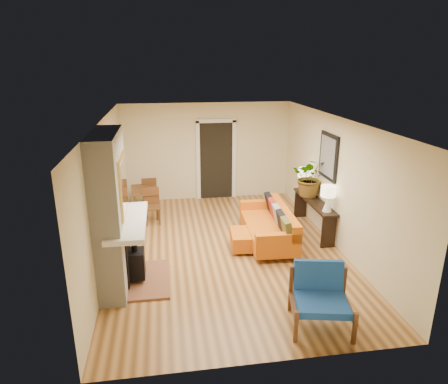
{
  "coord_description": "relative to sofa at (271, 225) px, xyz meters",
  "views": [
    {
      "loc": [
        -1.15,
        -7.23,
        3.63
      ],
      "look_at": [
        0.0,
        0.2,
        1.15
      ],
      "focal_mm": 32.0,
      "sensor_mm": 36.0,
      "label": 1
    }
  ],
  "objects": [
    {
      "name": "room_shell",
      "position": [
        -0.4,
        2.4,
        0.89
      ],
      "size": [
        6.5,
        6.5,
        6.5
      ],
      "color": "#C1894A",
      "rests_on": "ground"
    },
    {
      "name": "fireplace",
      "position": [
        -3.01,
        -1.23,
        0.89
      ],
      "size": [
        1.09,
        1.68,
        2.6
      ],
      "color": "white",
      "rests_on": "ground"
    },
    {
      "name": "sofa",
      "position": [
        0.0,
        0.0,
        0.0
      ],
      "size": [
        0.95,
        2.06,
        0.8
      ],
      "color": "silver",
      "rests_on": "ground"
    },
    {
      "name": "ottoman",
      "position": [
        -0.54,
        -0.28,
        -0.14
      ],
      "size": [
        0.77,
        0.77,
        0.36
      ],
      "color": "silver",
      "rests_on": "ground"
    },
    {
      "name": "blue_chair",
      "position": [
        -0.03,
        -2.77,
        0.12
      ],
      "size": [
        0.98,
        0.96,
        0.87
      ],
      "color": "brown",
      "rests_on": "ground"
    },
    {
      "name": "dining_table",
      "position": [
        -2.59,
        1.92,
        0.19
      ],
      "size": [
        0.73,
        1.55,
        0.82
      ],
      "color": "brown",
      "rests_on": "ground"
    },
    {
      "name": "console_table",
      "position": [
        1.07,
        0.36,
        0.23
      ],
      "size": [
        0.34,
        1.85,
        0.72
      ],
      "color": "black",
      "rests_on": "ground"
    },
    {
      "name": "lamp_near",
      "position": [
        1.07,
        -0.31,
        0.71
      ],
      "size": [
        0.3,
        0.3,
        0.54
      ],
      "color": "white",
      "rests_on": "console_table"
    },
    {
      "name": "lamp_far",
      "position": [
        1.07,
        1.09,
        0.71
      ],
      "size": [
        0.3,
        0.3,
        0.54
      ],
      "color": "white",
      "rests_on": "console_table"
    },
    {
      "name": "houseplant",
      "position": [
        1.06,
        0.65,
        0.82
      ],
      "size": [
        0.99,
        0.92,
        0.89
      ],
      "primitive_type": "imported",
      "rotation": [
        0.0,
        0.0,
        -0.33
      ],
      "color": "#1E5919",
      "rests_on": "console_table"
    }
  ]
}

